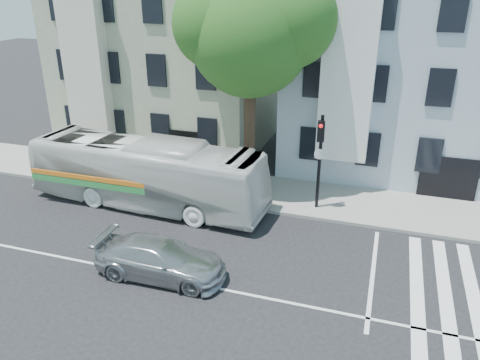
% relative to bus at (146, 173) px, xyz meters
% --- Properties ---
extents(ground, '(120.00, 120.00, 0.00)m').
position_rel_bus_xyz_m(ground, '(3.96, -5.20, -1.59)').
color(ground, black).
rests_on(ground, ground).
extents(sidewalk_far, '(80.00, 4.00, 0.15)m').
position_rel_bus_xyz_m(sidewalk_far, '(3.96, 2.80, -1.52)').
color(sidewalk_far, gray).
rests_on(sidewalk_far, ground).
extents(building_left, '(12.00, 10.00, 11.00)m').
position_rel_bus_xyz_m(building_left, '(-3.04, 9.80, 3.91)').
color(building_left, '#959F85').
rests_on(building_left, ground).
extents(building_right, '(12.00, 10.00, 11.00)m').
position_rel_bus_xyz_m(building_right, '(10.96, 9.80, 3.91)').
color(building_right, '#A0B1BE').
rests_on(building_right, ground).
extents(street_tree, '(7.30, 5.90, 11.10)m').
position_rel_bus_xyz_m(street_tree, '(4.02, 3.54, 6.24)').
color(street_tree, '#2D2116').
rests_on(street_tree, ground).
extents(bus, '(3.35, 11.56, 3.18)m').
position_rel_bus_xyz_m(bus, '(0.00, 0.00, 0.00)').
color(bus, silver).
rests_on(bus, ground).
extents(sedan, '(2.02, 4.79, 1.38)m').
position_rel_bus_xyz_m(sedan, '(3.22, -5.07, -0.90)').
color(sedan, '#B4B7BB').
rests_on(sedan, ground).
extents(hedge, '(8.54, 1.66, 0.70)m').
position_rel_bus_xyz_m(hedge, '(-2.58, 1.44, -1.09)').
color(hedge, '#2E6320').
rests_on(hedge, sidewalk_far).
extents(traffic_signal, '(0.47, 0.54, 4.50)m').
position_rel_bus_xyz_m(traffic_signal, '(7.65, 1.75, 1.32)').
color(traffic_signal, black).
rests_on(traffic_signal, ground).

